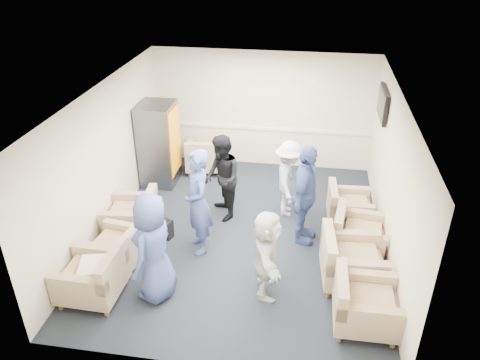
% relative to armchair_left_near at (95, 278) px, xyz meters
% --- Properties ---
extents(floor, '(6.00, 6.00, 0.00)m').
position_rel_armchair_left_near_xyz_m(floor, '(1.96, 1.97, -0.36)').
color(floor, black).
rests_on(floor, ground).
extents(ceiling, '(6.00, 6.00, 0.00)m').
position_rel_armchair_left_near_xyz_m(ceiling, '(1.96, 1.97, 2.34)').
color(ceiling, silver).
rests_on(ceiling, back_wall).
extents(back_wall, '(5.00, 0.02, 2.70)m').
position_rel_armchair_left_near_xyz_m(back_wall, '(1.96, 4.97, 0.99)').
color(back_wall, beige).
rests_on(back_wall, floor).
extents(front_wall, '(5.00, 0.02, 2.70)m').
position_rel_armchair_left_near_xyz_m(front_wall, '(1.96, -1.03, 0.99)').
color(front_wall, beige).
rests_on(front_wall, floor).
extents(left_wall, '(0.02, 6.00, 2.70)m').
position_rel_armchair_left_near_xyz_m(left_wall, '(-0.54, 1.97, 0.99)').
color(left_wall, beige).
rests_on(left_wall, floor).
extents(right_wall, '(0.02, 6.00, 2.70)m').
position_rel_armchair_left_near_xyz_m(right_wall, '(4.46, 1.97, 0.99)').
color(right_wall, beige).
rests_on(right_wall, floor).
extents(chair_rail, '(4.98, 0.04, 0.06)m').
position_rel_armchair_left_near_xyz_m(chair_rail, '(1.96, 4.95, 0.54)').
color(chair_rail, silver).
rests_on(chair_rail, back_wall).
extents(tv, '(0.10, 1.00, 0.58)m').
position_rel_armchair_left_near_xyz_m(tv, '(4.40, 3.77, 1.69)').
color(tv, black).
rests_on(tv, right_wall).
extents(armchair_left_near, '(0.91, 0.91, 0.71)m').
position_rel_armchair_left_near_xyz_m(armchair_left_near, '(0.00, 0.00, 0.00)').
color(armchair_left_near, '#9C8464').
rests_on(armchair_left_near, floor).
extents(armchair_left_mid, '(0.93, 0.93, 0.65)m').
position_rel_armchair_left_near_xyz_m(armchair_left_mid, '(0.06, 0.78, -0.03)').
color(armchair_left_mid, '#9C8464').
rests_on(armchair_left_mid, floor).
extents(armchair_left_far, '(0.96, 0.96, 0.69)m').
position_rel_armchair_left_near_xyz_m(armchair_left_far, '(-0.02, 1.74, -0.01)').
color(armchair_left_far, '#9C8464').
rests_on(armchair_left_far, floor).
extents(armchair_right_near, '(0.90, 0.90, 0.71)m').
position_rel_armchair_left_near_xyz_m(armchair_right_near, '(3.95, 0.04, -0.00)').
color(armchair_right_near, '#9C8464').
rests_on(armchair_right_near, floor).
extents(armchair_right_midnear, '(1.02, 1.02, 0.75)m').
position_rel_armchair_left_near_xyz_m(armchair_right_midnear, '(3.80, 0.95, 0.02)').
color(armchair_right_midnear, '#9C8464').
rests_on(armchair_right_midnear, floor).
extents(armchair_right_midfar, '(0.96, 0.96, 0.69)m').
position_rel_armchair_left_near_xyz_m(armchair_right_midfar, '(3.97, 1.77, -0.01)').
color(armchair_right_midfar, '#9C8464').
rests_on(armchair_right_midfar, floor).
extents(armchair_right_far, '(0.85, 0.85, 0.64)m').
position_rel_armchair_left_near_xyz_m(armchair_right_far, '(3.85, 2.70, -0.04)').
color(armchair_right_far, '#9C8464').
rests_on(armchair_right_far, floor).
extents(armchair_corner, '(1.01, 1.01, 0.71)m').
position_rel_armchair_left_near_xyz_m(armchair_corner, '(0.73, 4.38, -0.00)').
color(armchair_corner, '#9C8464').
rests_on(armchair_corner, floor).
extents(vending_machine, '(0.73, 0.85, 1.80)m').
position_rel_armchair_left_near_xyz_m(vending_machine, '(-0.13, 3.75, 0.55)').
color(vending_machine, '#53535B').
rests_on(vending_machine, floor).
extents(backpack, '(0.29, 0.25, 0.43)m').
position_rel_armchair_left_near_xyz_m(backpack, '(0.58, 1.67, -0.13)').
color(backpack, black).
rests_on(backpack, floor).
extents(pillow, '(0.49, 0.58, 0.14)m').
position_rel_armchair_left_near_xyz_m(pillow, '(-0.01, 0.00, 0.19)').
color(pillow, white).
rests_on(pillow, armchair_left_near).
extents(person_front_left, '(0.74, 0.96, 1.76)m').
position_rel_armchair_left_near_xyz_m(person_front_left, '(0.90, 0.19, 0.52)').
color(person_front_left, '#394B8A').
rests_on(person_front_left, floor).
extents(person_mid_left, '(0.71, 0.82, 1.91)m').
position_rel_armchair_left_near_xyz_m(person_mid_left, '(1.28, 1.43, 0.60)').
color(person_mid_left, '#394B8A').
rests_on(person_mid_left, floor).
extents(person_back_left, '(0.93, 1.02, 1.69)m').
position_rel_armchair_left_near_xyz_m(person_back_left, '(1.48, 2.53, 0.49)').
color(person_back_left, black).
rests_on(person_back_left, floor).
extents(person_back_right, '(0.64, 1.03, 1.53)m').
position_rel_armchair_left_near_xyz_m(person_back_right, '(2.72, 2.84, 0.41)').
color(person_back_right, silver).
rests_on(person_back_right, floor).
extents(person_mid_right, '(0.66, 1.15, 1.85)m').
position_rel_armchair_left_near_xyz_m(person_mid_right, '(3.05, 1.99, 0.57)').
color(person_mid_right, '#394B8A').
rests_on(person_mid_right, floor).
extents(person_front_right, '(0.56, 1.38, 1.45)m').
position_rel_armchair_left_near_xyz_m(person_front_right, '(2.55, 0.50, 0.37)').
color(person_front_right, silver).
rests_on(person_front_right, floor).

